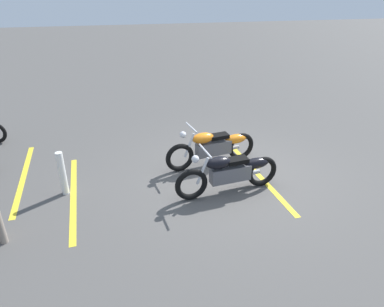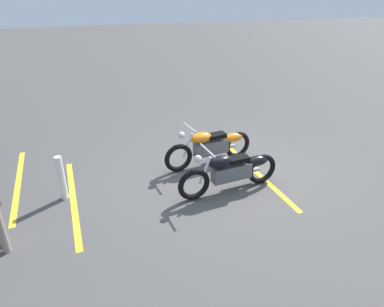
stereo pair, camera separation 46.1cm
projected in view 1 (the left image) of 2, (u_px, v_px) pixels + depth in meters
name	position (u px, v px, depth m)	size (l,w,h in m)	color
ground_plane	(233.00, 176.00, 7.77)	(60.00, 60.00, 0.00)	#514F4C
motorcycle_bright_foreground	(214.00, 146.00, 8.06)	(2.22, 0.71, 1.04)	black
motorcycle_dark_foreground	(231.00, 172.00, 7.00)	(2.23, 0.66, 1.04)	black
bollard_post	(62.00, 173.00, 6.93)	(0.14, 0.14, 0.93)	white
parking_stripe_near	(259.00, 176.00, 7.77)	(3.20, 0.12, 0.01)	yellow
parking_stripe_mid	(73.00, 195.00, 7.07)	(3.20, 0.12, 0.01)	yellow
parking_stripe_far	(23.00, 177.00, 7.71)	(3.20, 0.12, 0.01)	yellow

